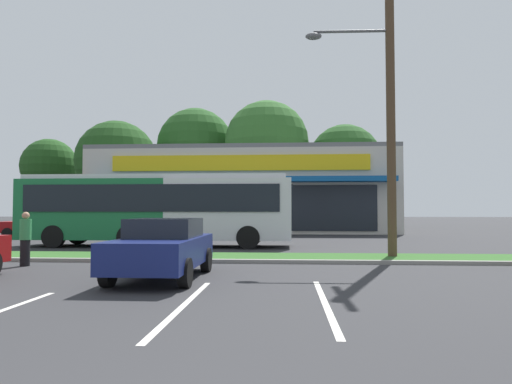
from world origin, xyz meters
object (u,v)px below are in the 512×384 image
(car_0, at_px, (40,225))
(pedestrian_near_bench, at_px, (25,239))
(city_bus, at_px, (158,208))
(car_3, at_px, (188,225))
(utility_pole, at_px, (386,89))
(car_1, at_px, (163,247))

(car_0, height_order, pedestrian_near_bench, pedestrian_near_bench)
(city_bus, height_order, car_3, city_bus)
(pedestrian_near_bench, bearing_deg, utility_pole, 78.12)
(city_bus, relative_size, car_0, 2.70)
(city_bus, xyz_separation_m, car_0, (-8.86, 5.90, -1.01))
(car_0, distance_m, car_1, 19.46)
(city_bus, distance_m, car_1, 10.09)
(car_0, height_order, car_3, car_3)
(car_1, bearing_deg, car_0, -142.84)
(city_bus, xyz_separation_m, car_3, (0.01, 6.46, -0.96))
(car_1, bearing_deg, city_bus, -163.22)
(city_bus, bearing_deg, utility_pole, -27.63)
(car_1, bearing_deg, car_3, -169.82)
(utility_pole, relative_size, car_3, 2.54)
(car_1, distance_m, car_3, 16.32)
(utility_pole, distance_m, car_1, 9.39)
(car_0, distance_m, pedestrian_near_bench, 15.09)
(city_bus, bearing_deg, car_3, 90.18)
(pedestrian_near_bench, bearing_deg, car_0, -176.99)
(city_bus, bearing_deg, car_0, 146.63)
(pedestrian_near_bench, bearing_deg, car_1, 40.99)
(car_0, bearing_deg, city_bus, 146.33)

